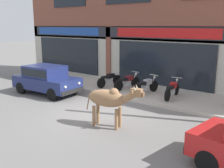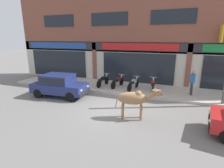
# 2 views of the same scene
# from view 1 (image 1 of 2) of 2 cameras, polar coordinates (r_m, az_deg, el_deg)

# --- Properties ---
(ground_plane) EXTENTS (90.00, 90.00, 0.00)m
(ground_plane) POSITION_cam_1_polar(r_m,az_deg,el_deg) (10.63, -3.25, -6.35)
(ground_plane) COLOR slate
(sidewalk) EXTENTS (19.00, 3.35, 0.15)m
(sidewalk) POSITION_cam_1_polar(r_m,az_deg,el_deg) (13.63, 7.53, -1.82)
(sidewalk) COLOR #B7AFA3
(sidewalk) RESTS_ON ground
(shop_building) EXTENTS (23.00, 1.40, 8.67)m
(shop_building) POSITION_cam_1_polar(r_m,az_deg,el_deg) (14.92, 11.91, 14.91)
(shop_building) COLOR brown
(shop_building) RESTS_ON ground
(cow) EXTENTS (2.13, 0.84, 1.61)m
(cow) POSITION_cam_1_polar(r_m,az_deg,el_deg) (8.94, -0.58, -3.28)
(cow) COLOR #936B47
(cow) RESTS_ON ground
(car_0) EXTENTS (3.70, 1.84, 1.46)m
(car_0) POSITION_cam_1_polar(r_m,az_deg,el_deg) (13.79, -14.17, 1.22)
(car_0) COLOR black
(car_0) RESTS_ON ground
(motorcycle_0) EXTENTS (0.52, 1.81, 0.88)m
(motorcycle_0) POSITION_cam_1_polar(r_m,az_deg,el_deg) (14.48, -0.60, 1.02)
(motorcycle_0) COLOR black
(motorcycle_0) RESTS_ON sidewalk
(motorcycle_1) EXTENTS (0.62, 1.80, 0.88)m
(motorcycle_1) POSITION_cam_1_polar(r_m,az_deg,el_deg) (13.86, 3.34, 0.47)
(motorcycle_1) COLOR black
(motorcycle_1) RESTS_ON sidewalk
(motorcycle_2) EXTENTS (0.61, 1.80, 0.88)m
(motorcycle_2) POSITION_cam_1_polar(r_m,az_deg,el_deg) (13.02, 7.36, -0.42)
(motorcycle_2) COLOR black
(motorcycle_2) RESTS_ON sidewalk
(motorcycle_3) EXTENTS (0.52, 1.81, 0.88)m
(motorcycle_3) POSITION_cam_1_polar(r_m,az_deg,el_deg) (12.47, 12.96, -1.23)
(motorcycle_3) COLOR black
(motorcycle_3) RESTS_ON sidewalk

